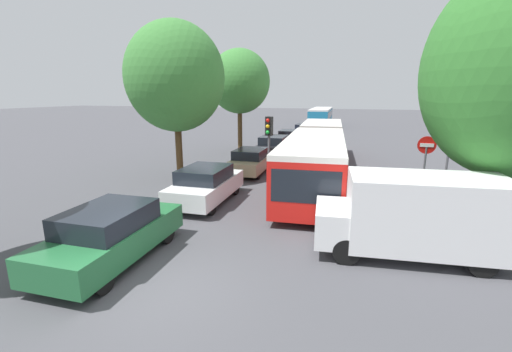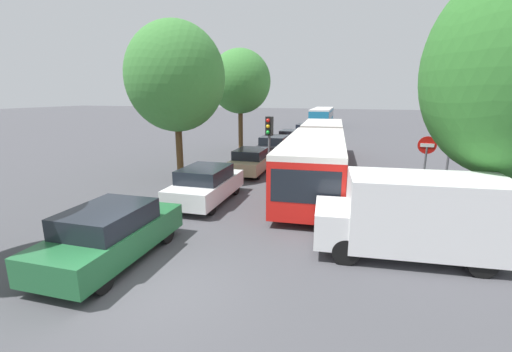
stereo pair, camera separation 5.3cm
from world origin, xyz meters
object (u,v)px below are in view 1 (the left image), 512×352
Objects in this scene: queued_car_green at (111,234)px; tree_left_far at (240,83)px; queued_car_tan at (251,161)px; no_entry_sign at (425,160)px; articulated_bus at (318,149)px; traffic_light at (269,136)px; tree_left_mid at (175,80)px; white_van at (416,214)px; direction_sign_post at (450,138)px; city_bus_rear at (321,116)px; queued_car_white at (206,185)px; queued_car_red at (290,138)px; queued_car_blue at (304,131)px; queued_car_black at (274,146)px.

tree_left_far is at bearing 6.62° from queued_car_green.
queued_car_tan is 1.47× the size of no_entry_sign.
traffic_light is (-1.97, -3.16, 1.04)m from articulated_bus.
tree_left_mid is (-11.68, 0.78, 3.25)m from no_entry_sign.
traffic_light is 5.56m from tree_left_mid.
direction_sign_post is (2.07, 7.05, 1.33)m from white_van.
traffic_light is 0.43× the size of tree_left_mid.
queued_car_white is (-0.01, -37.00, -0.65)m from city_bus_rear.
queued_car_green is 11.83m from no_entry_sign.
traffic_light reaches higher than queued_car_white.
city_bus_rear is 2.55× the size of queued_car_green.
no_entry_sign is (0.87, 5.14, 0.64)m from white_van.
no_entry_sign is at bearing -150.85° from queued_car_red.
queued_car_blue is at bearing -2.91° from queued_car_green.
tree_left_mid is (-12.88, -1.13, 2.56)m from direction_sign_post.
queued_car_green is 1.02× the size of queued_car_black.
queued_car_blue is (0.22, 11.38, -0.04)m from queued_car_black.
no_entry_sign reaches higher than queued_car_green.
city_bus_rear is 14.53m from queued_car_blue.
articulated_bus is at bearing -161.58° from queued_car_red.
tree_left_mid reaches higher than tree_left_far.
tree_left_far is at bearing -135.05° from articulated_bus.
articulated_bus is at bearing -175.69° from city_bus_rear.
traffic_light is 6.86m from no_entry_sign.
queued_car_white is 1.24× the size of direction_sign_post.
queued_car_black is at bearing -18.29° from tree_left_far.
city_bus_rear is 3.38× the size of traffic_light.
articulated_bus is at bearing -142.97° from queued_car_black.
queued_car_tan is 1.01× the size of queued_car_red.
tree_left_far is at bearing -16.74° from direction_sign_post.
tree_left_mid is at bearing 41.78° from queued_car_white.
queued_car_black is 8.18m from traffic_light.
direction_sign_post is at bearing 147.87° from no_entry_sign.
queued_car_black is at bearing 177.23° from city_bus_rear.
city_bus_rear is 4.08× the size of no_entry_sign.
articulated_bus is 2.24× the size of tree_left_far.
articulated_bus is 8.44m from tree_left_mid.
queued_car_tan is at bearing 37.26° from tree_left_mid.
queued_car_white and queued_car_black have the same top height.
direction_sign_post is (9.81, -12.19, 1.86)m from queued_car_red.
tree_left_far reaches higher than white_van.
queued_car_white is at bearing -73.97° from no_entry_sign.
queued_car_white is 1.00× the size of queued_car_black.
tree_left_far is (-12.62, 7.68, 2.64)m from direction_sign_post.
queued_car_blue is at bearing 73.65° from tree_left_far.
direction_sign_post reaches higher than queued_car_blue.
direction_sign_post is (9.79, -6.74, 1.80)m from queued_car_black.
queued_car_green is at bearing -81.15° from tree_left_far.
queued_car_green is 16.60m from queued_car_black.
articulated_bus is 6.46m from direction_sign_post.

